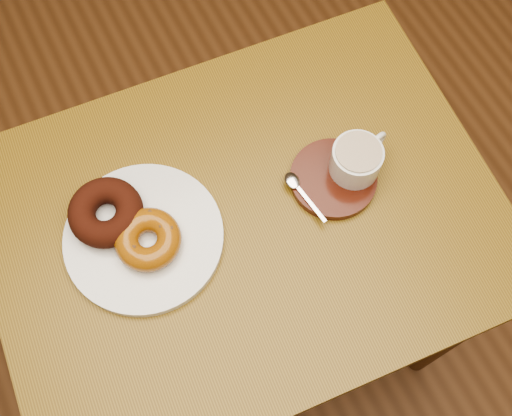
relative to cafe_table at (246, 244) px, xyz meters
name	(u,v)px	position (x,y,z in m)	size (l,w,h in m)	color
ground	(391,412)	(0.21, -0.36, -0.62)	(6.00, 6.00, 0.00)	brown
cafe_table	(246,244)	(0.00, 0.00, 0.00)	(0.83, 0.65, 0.74)	brown
donut_plate	(144,238)	(-0.15, 0.04, 0.13)	(0.24, 0.24, 0.01)	silver
donut_cinnamon	(106,212)	(-0.19, 0.09, 0.15)	(0.11, 0.11, 0.04)	#36130A
donut_caramel	(148,239)	(-0.15, 0.02, 0.15)	(0.12, 0.12, 0.04)	#935410
saucer	(333,179)	(0.15, -0.01, 0.13)	(0.14, 0.14, 0.01)	#381007
coffee_cup	(357,159)	(0.19, -0.01, 0.16)	(0.10, 0.08, 0.06)	silver
teaspoon	(296,185)	(0.09, 0.01, 0.14)	(0.03, 0.10, 0.01)	silver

